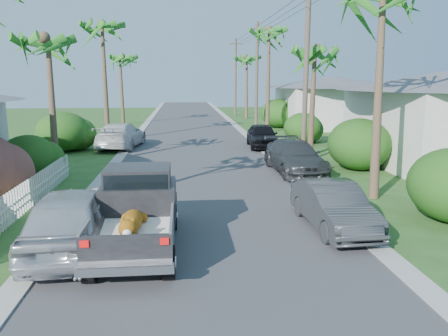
{
  "coord_description": "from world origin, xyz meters",
  "views": [
    {
      "loc": [
        -0.72,
        -9.27,
        4.34
      ],
      "look_at": [
        0.64,
        5.1,
        1.4
      ],
      "focal_mm": 35.0,
      "sensor_mm": 36.0,
      "label": 1
    }
  ],
  "objects": [
    {
      "name": "shrub_r_d",
      "position": [
        8.0,
        30.0,
        1.3
      ],
      "size": [
        3.2,
        3.52,
        2.6
      ],
      "primitive_type": "ellipsoid",
      "color": "#194212",
      "rests_on": "ground"
    },
    {
      "name": "palm_l_d",
      "position": [
        -6.5,
        34.0,
        6.44
      ],
      "size": [
        4.4,
        4.4,
        7.7
      ],
      "color": "brown",
      "rests_on": "ground"
    },
    {
      "name": "pickup_truck",
      "position": [
        -1.94,
        2.01,
        1.01
      ],
      "size": [
        1.98,
        5.12,
        2.06
      ],
      "color": "black",
      "rests_on": "ground"
    },
    {
      "name": "parked_car_rn",
      "position": [
        3.63,
        2.67,
        0.68
      ],
      "size": [
        1.6,
        4.17,
        1.36
      ],
      "primitive_type": "imported",
      "rotation": [
        0.0,
        0.0,
        0.04
      ],
      "color": "#333638",
      "rests_on": "ground"
    },
    {
      "name": "shrub_r_b",
      "position": [
        7.8,
        11.0,
        1.25
      ],
      "size": [
        3.0,
        3.3,
        2.5
      ],
      "primitive_type": "ellipsoid",
      "color": "#194212",
      "rests_on": "ground"
    },
    {
      "name": "house_right_far",
      "position": [
        13.0,
        30.0,
        2.12
      ],
      "size": [
        9.0,
        8.0,
        4.6
      ],
      "color": "silver",
      "rests_on": "ground"
    },
    {
      "name": "shrub_r_c",
      "position": [
        7.5,
        20.0,
        1.05
      ],
      "size": [
        2.6,
        2.86,
        2.1
      ],
      "primitive_type": "ellipsoid",
      "color": "#194212",
      "rests_on": "ground"
    },
    {
      "name": "palm_l_b",
      "position": [
        -6.8,
        12.0,
        6.15
      ],
      "size": [
        4.4,
        4.4,
        7.4
      ],
      "color": "brown",
      "rests_on": "ground"
    },
    {
      "name": "palm_r_b",
      "position": [
        6.6,
        15.0,
        5.95
      ],
      "size": [
        4.4,
        4.4,
        7.2
      ],
      "color": "brown",
      "rests_on": "ground"
    },
    {
      "name": "parked_car_rm",
      "position": [
        4.5,
        10.56,
        0.74
      ],
      "size": [
        2.33,
        5.21,
        1.48
      ],
      "primitive_type": "imported",
      "rotation": [
        0.0,
        0.0,
        0.05
      ],
      "color": "#313437",
      "rests_on": "ground"
    },
    {
      "name": "shrub_l_c",
      "position": [
        -7.4,
        10.0,
        1.0
      ],
      "size": [
        2.4,
        2.64,
        2.0
      ],
      "primitive_type": "ellipsoid",
      "color": "#194212",
      "rests_on": "ground"
    },
    {
      "name": "palm_r_c",
      "position": [
        6.2,
        26.0,
        8.11
      ],
      "size": [
        4.4,
        4.4,
        9.4
      ],
      "color": "brown",
      "rests_on": "ground"
    },
    {
      "name": "parked_car_lf",
      "position": [
        -4.67,
        19.08,
        0.8
      ],
      "size": [
        2.98,
        5.77,
        1.6
      ],
      "primitive_type": "imported",
      "rotation": [
        0.0,
        0.0,
        3.0
      ],
      "color": "silver",
      "rests_on": "ground"
    },
    {
      "name": "ground",
      "position": [
        0.0,
        0.0,
        0.0
      ],
      "size": [
        120.0,
        120.0,
        0.0
      ],
      "primitive_type": "plane",
      "color": "#2B4F1D",
      "rests_on": "ground"
    },
    {
      "name": "parked_car_ln",
      "position": [
        -3.6,
        1.76,
        0.84
      ],
      "size": [
        2.28,
        5.03,
        1.67
      ],
      "primitive_type": "imported",
      "rotation": [
        0.0,
        0.0,
        3.21
      ],
      "color": "silver",
      "rests_on": "ground"
    },
    {
      "name": "shrub_l_d",
      "position": [
        -8.0,
        18.0,
        1.2
      ],
      "size": [
        3.2,
        3.52,
        2.4
      ],
      "primitive_type": "ellipsoid",
      "color": "#194212",
      "rests_on": "ground"
    },
    {
      "name": "palm_l_c",
      "position": [
        -6.0,
        22.0,
        7.91
      ],
      "size": [
        4.4,
        4.4,
        9.2
      ],
      "color": "brown",
      "rests_on": "ground"
    },
    {
      "name": "curb_left",
      "position": [
        -4.3,
        25.0,
        0.03
      ],
      "size": [
        0.6,
        100.0,
        0.06
      ],
      "primitive_type": "cube",
      "color": "#A5A39E",
      "rests_on": "ground"
    },
    {
      "name": "parked_car_rf",
      "position": [
        4.38,
        18.33,
        0.76
      ],
      "size": [
        2.03,
        4.55,
        1.52
      ],
      "primitive_type": "imported",
      "rotation": [
        0.0,
        0.0,
        -0.05
      ],
      "color": "black",
      "rests_on": "ground"
    },
    {
      "name": "utility_pole_d",
      "position": [
        5.6,
        43.0,
        4.6
      ],
      "size": [
        1.6,
        0.26,
        9.0
      ],
      "color": "brown",
      "rests_on": "ground"
    },
    {
      "name": "utility_pole_c",
      "position": [
        5.6,
        28.0,
        4.6
      ],
      "size": [
        1.6,
        0.26,
        9.0
      ],
      "color": "brown",
      "rests_on": "ground"
    },
    {
      "name": "utility_pole_b",
      "position": [
        5.6,
        13.0,
        4.6
      ],
      "size": [
        1.6,
        0.26,
        9.0
      ],
      "color": "brown",
      "rests_on": "ground"
    },
    {
      "name": "road",
      "position": [
        0.0,
        25.0,
        0.01
      ],
      "size": [
        8.0,
        100.0,
        0.02
      ],
      "primitive_type": "cube",
      "color": "#38383A",
      "rests_on": "ground"
    },
    {
      "name": "palm_r_d",
      "position": [
        6.5,
        40.0,
        6.74
      ],
      "size": [
        4.4,
        4.4,
        8.0
      ],
      "color": "brown",
      "rests_on": "ground"
    },
    {
      "name": "curb_right",
      "position": [
        4.3,
        25.0,
        0.03
      ],
      "size": [
        0.6,
        100.0,
        0.06
      ],
      "primitive_type": "cube",
      "color": "#A5A39E",
      "rests_on": "ground"
    },
    {
      "name": "picket_fence",
      "position": [
        -6.0,
        5.5,
        0.5
      ],
      "size": [
        0.1,
        11.0,
        1.0
      ],
      "primitive_type": "cube",
      "color": "white",
      "rests_on": "ground"
    }
  ]
}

